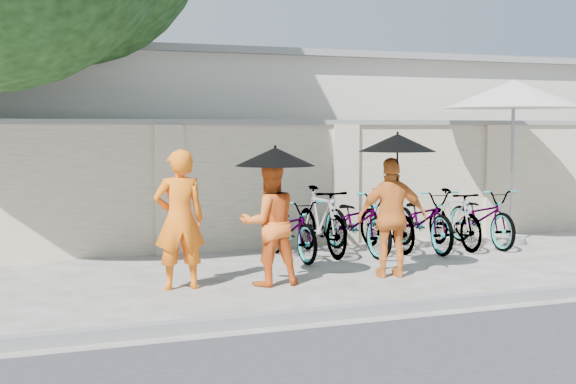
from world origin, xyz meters
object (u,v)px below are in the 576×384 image
object	(u,v)px
monk_center	(269,223)
patio_umbrella	(514,96)
monk_right	(392,218)
monk_left	(179,219)

from	to	relation	value
monk_center	patio_umbrella	size ratio (longest dim) A/B	0.56
patio_umbrella	monk_right	bearing A→B (deg)	-149.92
monk_center	monk_right	world-z (taller)	monk_right
monk_left	patio_umbrella	world-z (taller)	patio_umbrella
patio_umbrella	monk_left	bearing A→B (deg)	-164.70
monk_left	monk_right	world-z (taller)	monk_left
monk_left	monk_right	xyz separation A→B (m)	(2.77, -0.25, -0.06)
monk_center	monk_right	distance (m)	1.68
monk_center	monk_right	xyz separation A→B (m)	(1.68, -0.08, 0.01)
monk_right	patio_umbrella	bearing A→B (deg)	-136.52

